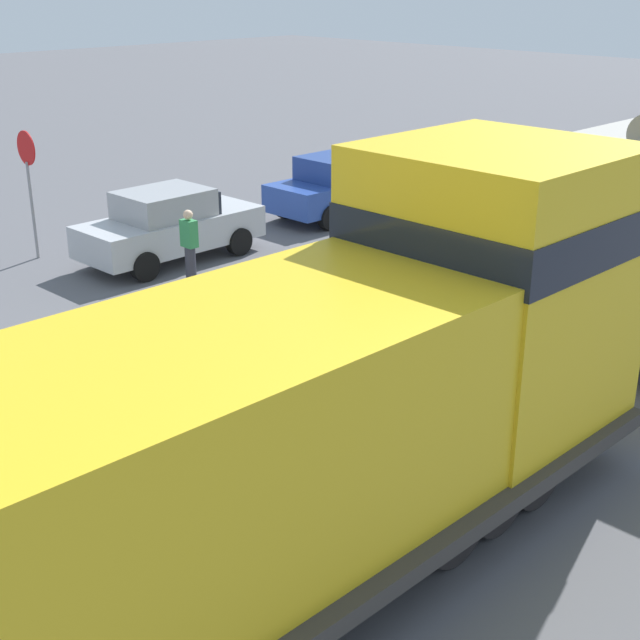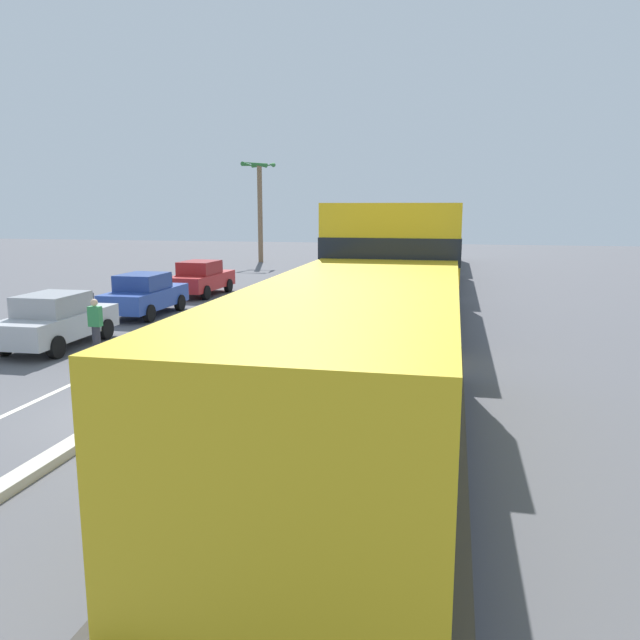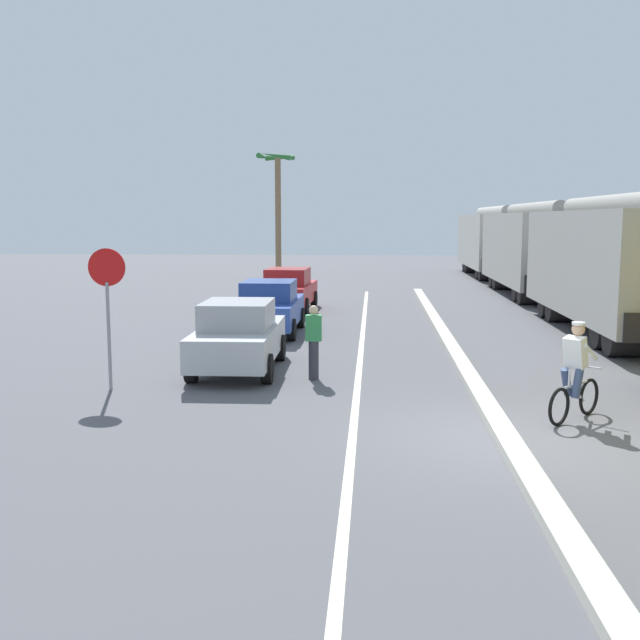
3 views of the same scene
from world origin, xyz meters
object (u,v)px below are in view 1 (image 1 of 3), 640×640
parked_car_red (467,156)px  stop_sign (28,170)px  pedestrian_by_cars (190,247)px  parked_car_silver (169,225)px  cyclist (221,356)px  locomotive (279,431)px  parked_car_blue (341,185)px

parked_car_red → stop_sign: (-2.13, -13.30, 1.21)m
parked_car_red → pedestrian_by_cars: 12.17m
parked_car_silver → cyclist: cyclist is taller
parked_car_silver → stop_sign: (-2.27, -2.06, 1.21)m
stop_sign → locomotive: bearing=-17.3°
locomotive → stop_sign: locomotive is taller
parked_car_silver → parked_car_red: same height
locomotive → stop_sign: (-12.44, 3.87, 0.23)m
locomotive → parked_car_red: (-10.31, 17.17, -0.98)m
parked_car_blue → stop_sign: stop_sign is taller
parked_car_silver → parked_car_blue: size_ratio=1.01×
parked_car_silver → cyclist: bearing=-30.1°
parked_car_silver → stop_sign: 3.29m
parked_car_silver → pedestrian_by_cars: (1.78, -0.77, 0.03)m
locomotive → stop_sign: size_ratio=4.03×
parked_car_red → pedestrian_by_cars: same height
parked_car_blue → parked_car_silver: bearing=-89.3°
stop_sign → pedestrian_by_cars: (4.05, 1.28, -1.18)m
parked_car_blue → pedestrian_by_cars: size_ratio=2.59×
pedestrian_by_cars → parked_car_silver: bearing=156.5°
parked_car_blue → stop_sign: (-2.20, -7.66, 1.21)m
locomotive → cyclist: size_ratio=6.77×
parked_car_blue → cyclist: (6.59, -9.38, 0.00)m
locomotive → stop_sign: 13.03m
locomotive → cyclist: locomotive is taller
cyclist → parked_car_silver: bearing=149.9°
pedestrian_by_cars → stop_sign: bearing=-162.4°
parked_car_silver → stop_sign: bearing=-137.8°
parked_car_red → parked_car_silver: bearing=-89.3°
parked_car_silver → cyclist: 7.54m
parked_car_blue → stop_sign: 8.06m
parked_car_red → stop_sign: bearing=-99.1°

